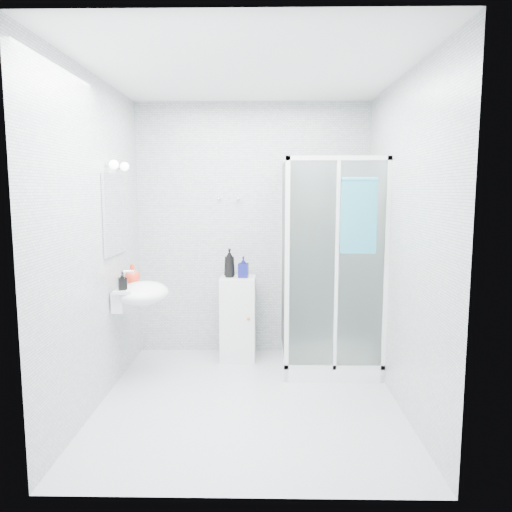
{
  "coord_description": "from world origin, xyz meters",
  "views": [
    {
      "loc": [
        0.13,
        -3.88,
        1.71
      ],
      "look_at": [
        0.05,
        0.35,
        1.15
      ],
      "focal_mm": 35.0,
      "sensor_mm": 36.0,
      "label": 1
    }
  ],
  "objects_px": {
    "shampoo_bottle_b": "(243,267)",
    "soap_dispenser_black": "(122,281)",
    "storage_cabinet": "(238,318)",
    "soap_dispenser_orange": "(132,274)",
    "shampoo_bottle_a": "(229,263)",
    "shower_enclosure": "(321,323)",
    "wall_basin": "(140,294)",
    "hand_towel": "(359,214)"
  },
  "relations": [
    {
      "from": "shampoo_bottle_b",
      "to": "soap_dispenser_black",
      "type": "bearing_deg",
      "value": -144.02
    },
    {
      "from": "shower_enclosure",
      "to": "shampoo_bottle_b",
      "type": "distance_m",
      "value": 0.94
    },
    {
      "from": "soap_dispenser_black",
      "to": "hand_towel",
      "type": "bearing_deg",
      "value": 2.05
    },
    {
      "from": "shower_enclosure",
      "to": "hand_towel",
      "type": "bearing_deg",
      "value": -57.71
    },
    {
      "from": "shower_enclosure",
      "to": "storage_cabinet",
      "type": "relative_size",
      "value": 2.37
    },
    {
      "from": "soap_dispenser_orange",
      "to": "shower_enclosure",
      "type": "bearing_deg",
      "value": 4.97
    },
    {
      "from": "shampoo_bottle_b",
      "to": "hand_towel",
      "type": "bearing_deg",
      "value": -33.03
    },
    {
      "from": "soap_dispenser_orange",
      "to": "soap_dispenser_black",
      "type": "relative_size",
      "value": 1.13
    },
    {
      "from": "shampoo_bottle_b",
      "to": "wall_basin",
      "type": "bearing_deg",
      "value": -147.47
    },
    {
      "from": "shower_enclosure",
      "to": "shampoo_bottle_b",
      "type": "height_order",
      "value": "shower_enclosure"
    },
    {
      "from": "wall_basin",
      "to": "shampoo_bottle_a",
      "type": "height_order",
      "value": "shampoo_bottle_a"
    },
    {
      "from": "shampoo_bottle_a",
      "to": "soap_dispenser_orange",
      "type": "xyz_separation_m",
      "value": [
        -0.86,
        -0.43,
        -0.04
      ]
    },
    {
      "from": "storage_cabinet",
      "to": "shampoo_bottle_b",
      "type": "distance_m",
      "value": 0.53
    },
    {
      "from": "wall_basin",
      "to": "shampoo_bottle_b",
      "type": "relative_size",
      "value": 2.64
    },
    {
      "from": "hand_towel",
      "to": "soap_dispenser_orange",
      "type": "relative_size",
      "value": 3.71
    },
    {
      "from": "shampoo_bottle_b",
      "to": "soap_dispenser_black",
      "type": "height_order",
      "value": "shampoo_bottle_b"
    },
    {
      "from": "shampoo_bottle_a",
      "to": "storage_cabinet",
      "type": "bearing_deg",
      "value": -10.68
    },
    {
      "from": "hand_towel",
      "to": "soap_dispenser_black",
      "type": "bearing_deg",
      "value": -177.95
    },
    {
      "from": "soap_dispenser_orange",
      "to": "shampoo_bottle_a",
      "type": "bearing_deg",
      "value": 26.67
    },
    {
      "from": "shower_enclosure",
      "to": "shampoo_bottle_a",
      "type": "xyz_separation_m",
      "value": [
        -0.9,
        0.28,
        0.54
      ]
    },
    {
      "from": "wall_basin",
      "to": "soap_dispenser_orange",
      "type": "relative_size",
      "value": 3.21
    },
    {
      "from": "soap_dispenser_orange",
      "to": "shampoo_bottle_b",
      "type": "bearing_deg",
      "value": 22.18
    },
    {
      "from": "hand_towel",
      "to": "shampoo_bottle_a",
      "type": "height_order",
      "value": "hand_towel"
    },
    {
      "from": "storage_cabinet",
      "to": "shampoo_bottle_a",
      "type": "xyz_separation_m",
      "value": [
        -0.08,
        0.02,
        0.57
      ]
    },
    {
      "from": "shampoo_bottle_b",
      "to": "soap_dispenser_orange",
      "type": "relative_size",
      "value": 1.22
    },
    {
      "from": "wall_basin",
      "to": "shampoo_bottle_a",
      "type": "bearing_deg",
      "value": 38.24
    },
    {
      "from": "wall_basin",
      "to": "shampoo_bottle_b",
      "type": "bearing_deg",
      "value": 32.53
    },
    {
      "from": "wall_basin",
      "to": "hand_towel",
      "type": "relative_size",
      "value": 0.87
    },
    {
      "from": "shower_enclosure",
      "to": "storage_cabinet",
      "type": "distance_m",
      "value": 0.86
    },
    {
      "from": "shampoo_bottle_a",
      "to": "soap_dispenser_black",
      "type": "height_order",
      "value": "shampoo_bottle_a"
    },
    {
      "from": "shower_enclosure",
      "to": "hand_towel",
      "type": "xyz_separation_m",
      "value": [
        0.25,
        -0.4,
        1.06
      ]
    },
    {
      "from": "soap_dispenser_black",
      "to": "shampoo_bottle_a",
      "type": "bearing_deg",
      "value": 41.09
    },
    {
      "from": "wall_basin",
      "to": "soap_dispenser_black",
      "type": "xyz_separation_m",
      "value": [
        -0.11,
        -0.16,
        0.14
      ]
    },
    {
      "from": "storage_cabinet",
      "to": "soap_dispenser_orange",
      "type": "height_order",
      "value": "soap_dispenser_orange"
    },
    {
      "from": "hand_towel",
      "to": "shampoo_bottle_b",
      "type": "bearing_deg",
      "value": 146.97
    },
    {
      "from": "storage_cabinet",
      "to": "hand_towel",
      "type": "relative_size",
      "value": 1.31
    },
    {
      "from": "soap_dispenser_black",
      "to": "storage_cabinet",
      "type": "bearing_deg",
      "value": 37.89
    },
    {
      "from": "storage_cabinet",
      "to": "soap_dispenser_black",
      "type": "bearing_deg",
      "value": -141.37
    },
    {
      "from": "shampoo_bottle_a",
      "to": "shampoo_bottle_b",
      "type": "relative_size",
      "value": 1.36
    },
    {
      "from": "shampoo_bottle_a",
      "to": "soap_dispenser_black",
      "type": "distance_m",
      "value": 1.15
    },
    {
      "from": "storage_cabinet",
      "to": "soap_dispenser_orange",
      "type": "distance_m",
      "value": 1.16
    },
    {
      "from": "shower_enclosure",
      "to": "wall_basin",
      "type": "xyz_separation_m",
      "value": [
        -1.66,
        -0.32,
        0.35
      ]
    }
  ]
}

